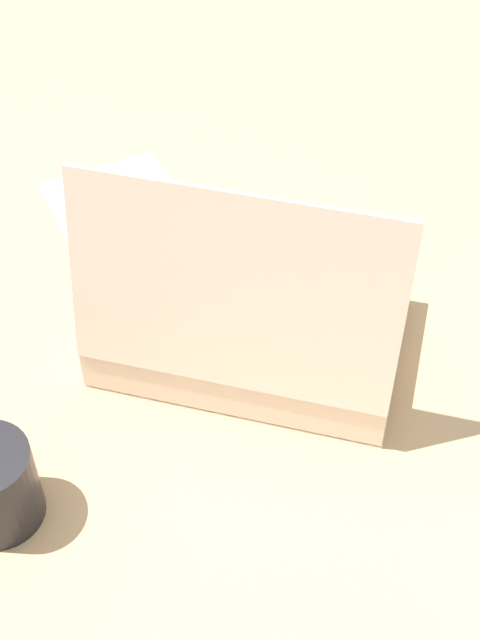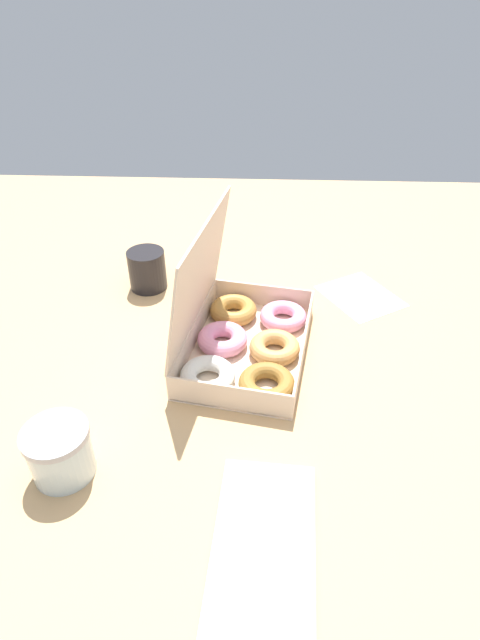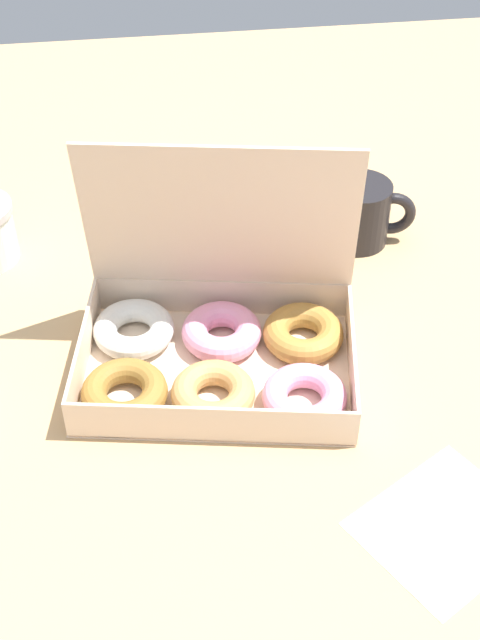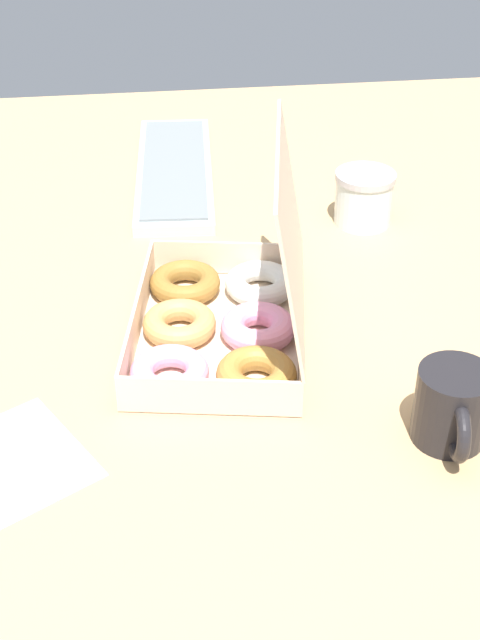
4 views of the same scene
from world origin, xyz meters
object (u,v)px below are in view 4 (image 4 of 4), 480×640
glass_jar (364,198)px  donut_box (227,316)px  coffee_mug (453,407)px  keyboard (174,171)px

glass_jar → donut_box: bearing=-40.7°
coffee_mug → glass_jar: (-50.36, 2.54, -0.33)cm
donut_box → keyboard: size_ratio=0.79×
keyboard → coffee_mug: 74.91cm
keyboard → donut_box: bearing=4.3°
keyboard → coffee_mug: coffee_mug is taller
donut_box → coffee_mug: donut_box is taller
donut_box → glass_jar: 37.49cm
donut_box → coffee_mug: bearing=44.9°
donut_box → keyboard: donut_box is taller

